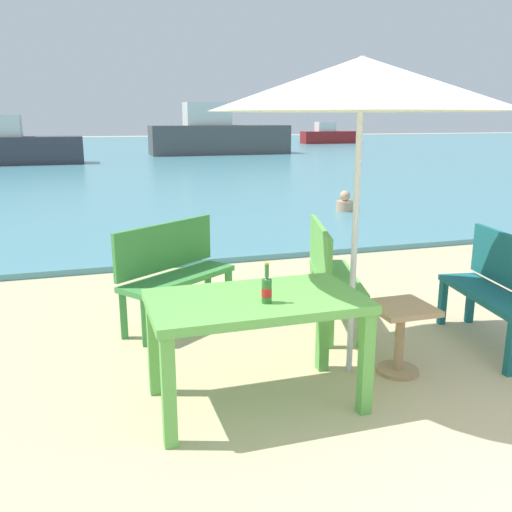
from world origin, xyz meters
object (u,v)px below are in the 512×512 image
Objects in this scene: beer_bottle_amber at (267,289)px; boat_ferry at (218,136)px; bench_green_left at (329,269)px; bench_teal_center at (500,285)px; side_table_wood at (400,329)px; boat_tanker at (329,136)px; boat_cargo_ship at (11,147)px; patio_umbrella at (361,84)px; picnic_table_green at (256,313)px; swimmer_person at (345,203)px; bench_green_right at (173,267)px.

beer_bottle_amber is 25.58m from boat_ferry.
beer_bottle_amber reaches higher than bench_green_left.
bench_green_left is (-1.15, 0.89, 0.00)m from bench_teal_center.
boat_tanker is (15.15, 34.17, 0.28)m from side_table_wood.
side_table_wood is at bearing -100.48° from boat_ferry.
beer_bottle_amber is 0.21× the size of bench_teal_center.
boat_tanker is (19.95, 13.37, -0.14)m from boat_cargo_ship.
bench_green_left is 24.04m from boat_ferry.
boat_ferry reaches higher than side_table_wood.
beer_bottle_amber is at bearing -154.53° from patio_umbrella.
bench_teal_center is (2.24, 0.33, -0.11)m from picnic_table_green.
bench_teal_center is at bearing 11.11° from side_table_wood.
swimmer_person is 16.15m from boat_cargo_ship.
bench_green_left is 36.42m from boat_tanker.
bench_teal_center is 24.72m from boat_ferry.
side_table_wood is 1.12m from bench_green_left.
boat_cargo_ship is (-4.45, 20.68, -1.34)m from patio_umbrella.
patio_umbrella reaches higher than bench_green_right.
bench_green_left is (1.06, 1.35, -0.31)m from beer_bottle_amber.
side_table_wood is (1.17, 0.12, -0.30)m from picnic_table_green.
boat_cargo_ship reaches higher than swimmer_person.
boat_ferry is at bearing 76.97° from picnic_table_green.
boat_ferry is (6.02, 23.10, 0.46)m from bench_green_right.
boat_cargo_ship is (-3.63, 20.92, 0.12)m from picnic_table_green.
boat_cargo_ship reaches higher than bench_teal_center.
patio_umbrella is 1.84× the size of bench_green_left.
bench_teal_center is (1.07, 0.21, 0.19)m from side_table_wood.
bench_teal_center and bench_green_left have the same top height.
picnic_table_green is at bearing -80.17° from boat_cargo_ship.
patio_umbrella is (0.83, 0.25, 1.47)m from picnic_table_green.
side_table_wood is 2.15m from bench_green_right.
picnic_table_green is 0.26× the size of boat_cargo_ship.
bench_green_right is 0.28× the size of boat_tanker.
boat_ferry is (4.91, 24.55, -1.11)m from patio_umbrella.
swimmer_person is at bearing 49.60° from bench_green_right.
bench_green_right is at bearing -80.13° from boat_cargo_ship.
bench_green_left reaches higher than swimmer_person.
patio_umbrella is 0.33× the size of boat_ferry.
bench_teal_center is 21.42m from boat_cargo_ship.
picnic_table_green is 1.70m from patio_umbrella.
side_table_wood is 37.38m from boat_tanker.
patio_umbrella is at bearing -101.31° from boat_ferry.
boat_tanker reaches higher than bench_green_right.
boat_cargo_ship is (-9.36, -3.87, -0.23)m from boat_ferry.
boat_ferry is (5.74, 24.80, 0.35)m from picnic_table_green.
picnic_table_green is 1.13× the size of bench_teal_center.
bench_teal_center is at bearing -105.10° from swimmer_person.
bench_green_left is at bearing 74.83° from patio_umbrella.
bench_teal_center is at bearing -112.52° from boat_tanker.
side_table_wood is 0.43× the size of bench_teal_center.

